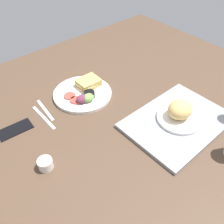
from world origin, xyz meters
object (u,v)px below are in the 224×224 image
Objects in this scene: bread_plate_near at (180,113)px; plate_with_salad at (84,92)px; fork at (45,110)px; cell_phone at (15,129)px; serving_tray at (177,122)px; knife at (44,117)px; espresso_cup at (45,164)px.

plate_with_salad is (20.99, -42.43, -3.45)cm from bread_plate_near.
fork is 16.35cm from cell_phone.
serving_tray is 2.37× the size of knife.
espresso_cup is 0.33× the size of fork.
serving_tray is 4.51cm from bread_plate_near.
knife is at bearing -116.88° from espresso_cup.
bread_plate_near reaches higher than cell_phone.
bread_plate_near is 59.45cm from espresso_cup.
knife is at bearing -43.49° from serving_tray.
plate_with_salad is at bearing -144.14° from espresso_cup.
espresso_cup reaches higher than knife.
fork and knife have the same top height.
serving_tray is at bearing 46.56° from fork.
espresso_cup reaches higher than cell_phone.
bread_plate_near is at bearing 47.63° from fork.
serving_tray is at bearing 146.63° from cell_phone.
espresso_cup is (57.07, -16.35, -3.13)cm from bread_plate_near.
serving_tray reaches higher than knife.
knife is at bearing 178.25° from cell_phone.
espresso_cup is at bearing -15.99° from bread_plate_near.
knife is at bearing -42.45° from bread_plate_near.
fork is (-15.42, -28.49, -1.75)cm from espresso_cup.
plate_with_salad reaches higher than serving_tray.
cell_phone is (57.76, -42.05, -4.73)cm from bread_plate_near.
bread_plate_near is 61.40cm from fork.
espresso_cup is at bearing -27.25° from knife.
fork is 0.89× the size of knife.
plate_with_salad is at bearing 93.48° from knife.
plate_with_salad is 1.71× the size of fork.
serving_tray is 58.38cm from espresso_cup.
bread_plate_near reaches higher than knife.
bread_plate_near is at bearing 147.45° from cell_phone.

